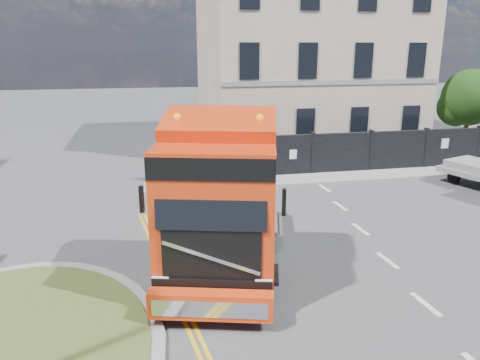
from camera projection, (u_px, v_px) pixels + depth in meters
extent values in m
plane|color=#424244|center=(287.00, 263.00, 13.48)|extent=(120.00, 120.00, 0.00)
cube|color=black|center=(351.00, 153.00, 22.83)|extent=(18.00, 0.25, 2.00)
cube|color=beige|center=(304.00, 55.00, 28.64)|extent=(12.00, 10.00, 11.00)
cylinder|color=#382619|center=(466.00, 132.00, 27.23)|extent=(0.24, 0.24, 2.40)
sphere|color=black|center=(470.00, 97.00, 26.67)|extent=(3.20, 3.20, 3.20)
sphere|color=black|center=(457.00, 107.00, 27.12)|extent=(2.20, 2.20, 2.20)
cube|color=gray|center=(358.00, 176.00, 22.24)|extent=(20.00, 1.60, 0.12)
cube|color=black|center=(226.00, 231.00, 13.67)|extent=(4.39, 7.38, 0.49)
cube|color=red|center=(218.00, 203.00, 11.40)|extent=(3.39, 3.47, 3.07)
cube|color=red|center=(222.00, 142.00, 12.15)|extent=(2.91, 1.67, 1.54)
cube|color=black|center=(211.00, 204.00, 9.93)|extent=(2.35, 0.69, 1.15)
cube|color=red|center=(211.00, 305.00, 10.20)|extent=(2.75, 1.08, 0.60)
cylinder|color=black|center=(166.00, 285.00, 11.12)|extent=(0.64, 1.19, 1.14)
cylinder|color=gray|center=(166.00, 285.00, 11.12)|extent=(0.54, 0.71, 0.63)
cylinder|color=black|center=(265.00, 288.00, 10.98)|extent=(0.64, 1.19, 1.14)
cylinder|color=gray|center=(265.00, 288.00, 10.98)|extent=(0.54, 0.71, 0.63)
cylinder|color=black|center=(192.00, 225.00, 14.86)|extent=(0.64, 1.19, 1.14)
cylinder|color=gray|center=(192.00, 225.00, 14.86)|extent=(0.54, 0.71, 0.63)
cylinder|color=black|center=(266.00, 226.00, 14.72)|extent=(0.64, 1.19, 1.14)
cylinder|color=gray|center=(266.00, 226.00, 14.72)|extent=(0.54, 0.71, 0.63)
cylinder|color=black|center=(198.00, 211.00, 16.12)|extent=(0.64, 1.19, 1.14)
cylinder|color=gray|center=(198.00, 211.00, 16.12)|extent=(0.54, 0.71, 0.63)
cylinder|color=black|center=(267.00, 212.00, 15.98)|extent=(0.64, 1.19, 1.14)
cylinder|color=gray|center=(267.00, 212.00, 15.98)|extent=(0.54, 0.71, 0.63)
cylinder|color=black|center=(454.00, 177.00, 21.20)|extent=(0.23, 0.65, 0.65)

